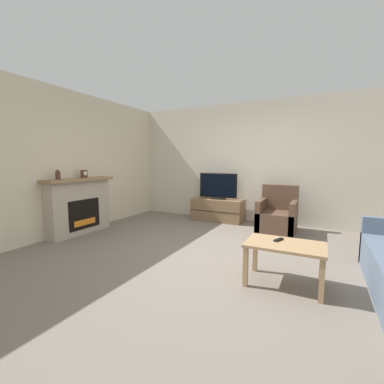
{
  "coord_description": "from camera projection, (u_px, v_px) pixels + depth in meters",
  "views": [
    {
      "loc": [
        1.35,
        -3.46,
        1.37
      ],
      "look_at": [
        -0.64,
        0.45,
        0.85
      ],
      "focal_mm": 24.0,
      "sensor_mm": 36.0,
      "label": 1
    }
  ],
  "objects": [
    {
      "name": "ground_plane",
      "position": [
        217.0,
        254.0,
        3.84
      ],
      "size": [
        24.0,
        24.0,
        0.0
      ],
      "primitive_type": "plane",
      "color": "slate"
    },
    {
      "name": "wall_back",
      "position": [
        256.0,
        163.0,
        5.76
      ],
      "size": [
        12.0,
        0.06,
        2.7
      ],
      "color": "beige",
      "rests_on": "ground"
    },
    {
      "name": "wall_left",
      "position": [
        77.0,
        163.0,
        5.0
      ],
      "size": [
        0.06,
        12.0,
        2.7
      ],
      "color": "beige",
      "rests_on": "ground"
    },
    {
      "name": "fireplace",
      "position": [
        79.0,
        205.0,
        4.89
      ],
      "size": [
        0.41,
        1.37,
        1.06
      ],
      "color": "#B7A893",
      "rests_on": "ground"
    },
    {
      "name": "mantel_vase_left",
      "position": [
        58.0,
        175.0,
        4.45
      ],
      "size": [
        0.08,
        0.08,
        0.17
      ],
      "color": "#512D23",
      "rests_on": "fireplace"
    },
    {
      "name": "mantel_clock",
      "position": [
        84.0,
        174.0,
        4.93
      ],
      "size": [
        0.08,
        0.11,
        0.15
      ],
      "color": "brown",
      "rests_on": "fireplace"
    },
    {
      "name": "tv_stand",
      "position": [
        218.0,
        210.0,
        5.97
      ],
      "size": [
        1.19,
        0.48,
        0.51
      ],
      "color": "brown",
      "rests_on": "ground"
    },
    {
      "name": "tv",
      "position": [
        218.0,
        187.0,
        5.91
      ],
      "size": [
        0.9,
        0.18,
        0.6
      ],
      "color": "black",
      "rests_on": "tv_stand"
    },
    {
      "name": "armchair",
      "position": [
        277.0,
        217.0,
        5.04
      ],
      "size": [
        0.7,
        0.76,
        0.9
      ],
      "color": "brown",
      "rests_on": "ground"
    },
    {
      "name": "coffee_table",
      "position": [
        285.0,
        250.0,
        2.83
      ],
      "size": [
        0.83,
        0.53,
        0.48
      ],
      "color": "#A37F56",
      "rests_on": "ground"
    },
    {
      "name": "remote",
      "position": [
        279.0,
        240.0,
        2.92
      ],
      "size": [
        0.1,
        0.15,
        0.02
      ],
      "rotation": [
        0.0,
        0.0,
        -0.41
      ],
      "color": "black",
      "rests_on": "coffee_table"
    }
  ]
}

